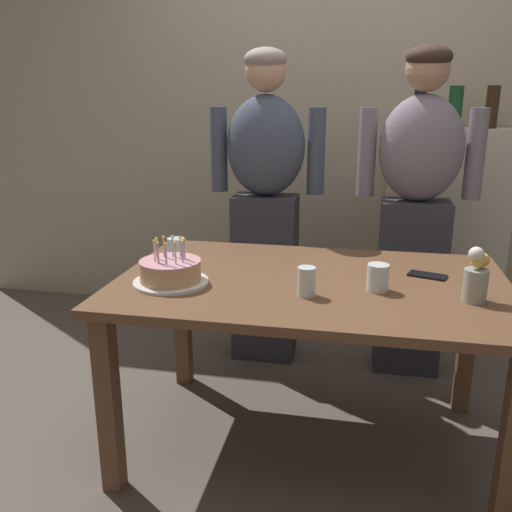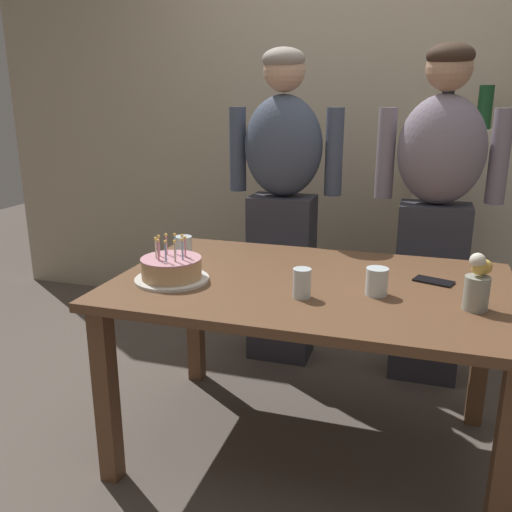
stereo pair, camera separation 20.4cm
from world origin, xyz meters
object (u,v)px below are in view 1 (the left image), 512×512
(water_glass_near, at_px, (176,251))
(water_glass_side, at_px, (378,277))
(birthday_cake, at_px, (171,272))
(flower_vase, at_px, (476,277))
(cell_phone, at_px, (427,275))
(water_glass_far, at_px, (306,281))
(person_woman_cardigan, at_px, (416,210))
(person_man_bearded, at_px, (265,204))

(water_glass_near, xyz_separation_m, water_glass_side, (0.84, -0.19, -0.00))
(birthday_cake, height_order, flower_vase, flower_vase)
(cell_phone, bearing_deg, water_glass_near, -160.14)
(water_glass_far, relative_size, water_glass_side, 1.06)
(birthday_cake, bearing_deg, person_woman_cardigan, 44.98)
(birthday_cake, bearing_deg, water_glass_near, 104.92)
(birthday_cake, bearing_deg, water_glass_side, 5.66)
(cell_phone, distance_m, person_woman_cardigan, 0.69)
(person_man_bearded, xyz_separation_m, person_woman_cardigan, (0.78, 0.00, 0.00))
(water_glass_side, xyz_separation_m, person_man_bearded, (-0.58, 0.89, 0.08))
(person_man_bearded, bearing_deg, cell_phone, 138.78)
(birthday_cake, distance_m, water_glass_side, 0.77)
(water_glass_far, distance_m, flower_vase, 0.58)
(water_glass_near, bearing_deg, person_man_bearded, 69.87)
(cell_phone, bearing_deg, birthday_cake, -144.87)
(water_glass_near, bearing_deg, person_woman_cardigan, 34.09)
(person_man_bearded, bearing_deg, person_woman_cardigan, -180.00)
(water_glass_far, distance_m, person_woman_cardigan, 1.09)
(cell_phone, relative_size, flower_vase, 0.74)
(water_glass_near, relative_size, person_woman_cardigan, 0.06)
(water_glass_far, bearing_deg, person_woman_cardigan, 65.77)
(water_glass_near, distance_m, person_man_bearded, 0.75)
(birthday_cake, distance_m, cell_phone, 1.00)
(cell_phone, xyz_separation_m, flower_vase, (0.13, -0.25, 0.08))
(water_glass_near, relative_size, person_man_bearded, 0.06)
(water_glass_side, distance_m, person_man_bearded, 1.06)
(water_glass_near, relative_size, cell_phone, 0.75)
(birthday_cake, distance_m, water_glass_near, 0.27)
(cell_phone, bearing_deg, water_glass_side, -114.98)
(flower_vase, height_order, person_woman_cardigan, person_woman_cardigan)
(water_glass_side, bearing_deg, water_glass_far, -157.06)
(flower_vase, relative_size, person_woman_cardigan, 0.12)
(cell_phone, xyz_separation_m, person_man_bearded, (-0.78, 0.68, 0.13))
(person_woman_cardigan, bearing_deg, water_glass_side, 77.45)
(birthday_cake, bearing_deg, flower_vase, 1.76)
(birthday_cake, height_order, person_woman_cardigan, person_woman_cardigan)
(person_man_bearded, bearing_deg, water_glass_side, 123.18)
(person_woman_cardigan, bearing_deg, cell_phone, 90.01)
(person_man_bearded, bearing_deg, flower_vase, 134.31)
(water_glass_near, relative_size, flower_vase, 0.56)
(birthday_cake, xyz_separation_m, water_glass_far, (0.52, -0.03, 0.01))
(water_glass_far, bearing_deg, water_glass_side, 22.94)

